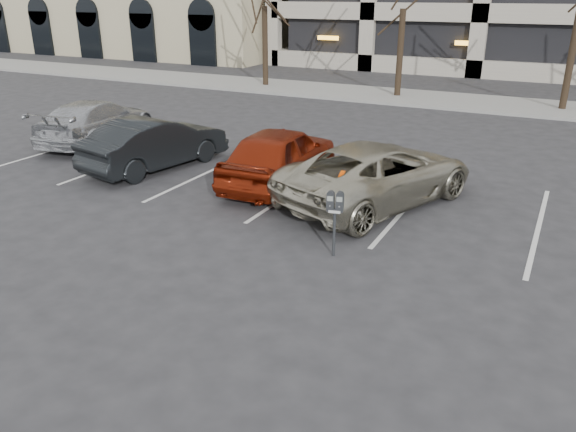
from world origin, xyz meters
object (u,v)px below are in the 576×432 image
at_px(suv_silver, 378,173).
at_px(car_red, 280,155).
at_px(car_dark, 156,143).
at_px(parking_meter, 335,208).
at_px(car_silver, 96,121).

height_order(suv_silver, car_red, car_red).
height_order(suv_silver, car_dark, suv_silver).
bearing_deg(car_dark, car_red, -163.98).
bearing_deg(suv_silver, parking_meter, 115.30).
height_order(parking_meter, car_red, car_red).
height_order(suv_silver, car_silver, suv_silver).
xyz_separation_m(parking_meter, car_silver, (-10.20, 4.40, -0.27)).
height_order(car_red, car_silver, car_red).
distance_m(parking_meter, car_dark, 7.25).
xyz_separation_m(suv_silver, car_red, (-2.66, 0.22, 0.04)).
bearing_deg(car_silver, suv_silver, 162.23).
xyz_separation_m(car_red, car_silver, (-7.32, 1.07, -0.06)).
bearing_deg(car_red, parking_meter, 127.36).
relative_size(parking_meter, suv_silver, 0.22).
height_order(parking_meter, car_silver, car_silver).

